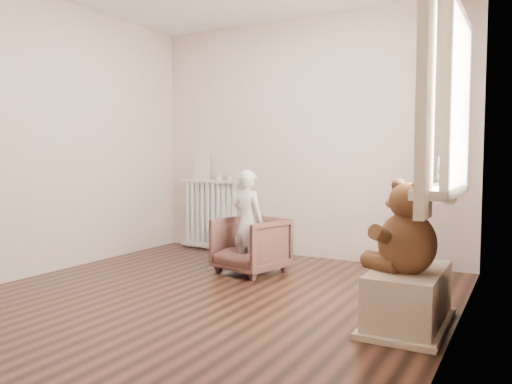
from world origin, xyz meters
The scene contains 18 objects.
floor centered at (0.00, 0.00, 0.00)m, with size 3.60×3.60×0.01m, color black.
back_wall centered at (0.00, 1.80, 1.30)m, with size 3.60×0.02×2.60m, color silver.
left_wall centered at (-1.80, 0.00, 1.30)m, with size 0.02×3.60×2.60m, color silver.
right_wall centered at (1.80, 0.00, 1.30)m, with size 0.02×3.60×2.60m, color silver.
window centered at (1.76, 0.30, 1.45)m, with size 0.03×0.90×1.10m, color white.
window_sill centered at (1.67, 0.30, 0.87)m, with size 0.22×1.10×0.06m, color silver.
curtain_left centered at (1.65, -0.27, 1.39)m, with size 0.06×0.26×1.30m, color beige.
curtain_right centered at (1.65, 0.87, 1.39)m, with size 0.06×0.26×1.30m, color beige.
radiator centered at (-1.15, 1.68, 0.39)m, with size 0.78×0.15×0.83m, color silver.
paper_doll centered at (-1.27, 1.68, 1.00)m, with size 0.20×0.02×0.34m, color beige.
tin_a centered at (-1.03, 1.68, 0.86)m, with size 0.11×0.11×0.07m, color #A59E8C.
tin_b centered at (-0.89, 1.68, 0.85)m, with size 0.09×0.09×0.05m, color #A59E8C.
toy_vanity centered at (-0.91, 1.65, 0.28)m, with size 0.33×0.24×0.52m, color silver.
armchair centered at (-0.11, 0.81, 0.27)m, with size 0.57×0.58×0.53m, color #51312A.
child centered at (-0.11, 0.76, 0.50)m, with size 0.35×0.23×0.96m, color white.
toy_bench centered at (1.52, 0.02, 0.20)m, with size 0.42×0.80×0.37m, color #C4B492.
teddy_bear centered at (1.53, -0.08, 0.67)m, with size 0.47×0.36×0.58m, color #3E2412, non-canonical shape.
plush_cat centered at (1.66, 0.49, 1.00)m, with size 0.14×0.23×0.20m, color #6B625A, non-canonical shape.
Camera 1 is at (2.19, -3.25, 1.10)m, focal length 35.00 mm.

